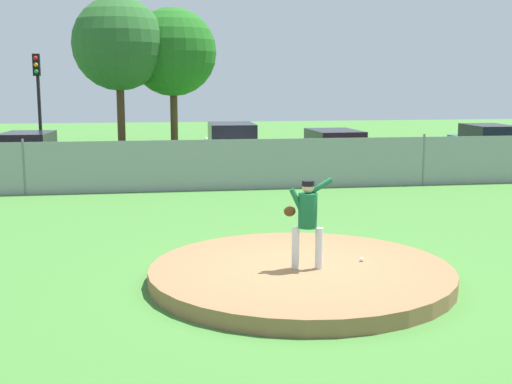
{
  "coord_description": "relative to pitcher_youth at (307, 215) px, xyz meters",
  "views": [
    {
      "loc": [
        -2.47,
        -10.93,
        3.44
      ],
      "look_at": [
        -0.51,
        1.78,
        1.29
      ],
      "focal_mm": 46.86,
      "sensor_mm": 36.0,
      "label": 1
    }
  ],
  "objects": [
    {
      "name": "baseball",
      "position": [
        1.07,
        0.29,
        -0.89
      ],
      "size": [
        0.07,
        0.07,
        0.07
      ],
      "primitive_type": "sphere",
      "color": "white",
      "rests_on": "pitchers_mound"
    },
    {
      "name": "traffic_light_near",
      "position": [
        -7.24,
        18.36,
        1.92
      ],
      "size": [
        0.28,
        0.46,
        4.54
      ],
      "color": "black",
      "rests_on": "ground_plane"
    },
    {
      "name": "parked_car_red",
      "position": [
        4.4,
        14.26,
        -0.43
      ],
      "size": [
        2.11,
        4.82,
        1.56
      ],
      "color": "#A81919",
      "rests_on": "ground_plane"
    },
    {
      "name": "ground_plane",
      "position": [
        -0.06,
        6.13,
        -1.2
      ],
      "size": [
        80.0,
        80.0,
        0.0
      ],
      "primitive_type": "plane",
      "color": "#427A33"
    },
    {
      "name": "asphalt_strip",
      "position": [
        -0.06,
        14.63,
        -1.19
      ],
      "size": [
        44.0,
        7.0,
        0.01
      ],
      "primitive_type": "cube",
      "color": "#2B2B2D",
      "rests_on": "ground_plane"
    },
    {
      "name": "parked_car_teal",
      "position": [
        10.95,
        14.61,
        -0.39
      ],
      "size": [
        1.92,
        4.4,
        1.68
      ],
      "color": "#146066",
      "rests_on": "ground_plane"
    },
    {
      "name": "pitchers_mound",
      "position": [
        -0.06,
        0.13,
        -1.06
      ],
      "size": [
        5.26,
        5.26,
        0.26
      ],
      "primitive_type": "cylinder",
      "color": "olive",
      "rests_on": "ground_plane"
    },
    {
      "name": "parked_car_silver",
      "position": [
        0.46,
        14.88,
        -0.33
      ],
      "size": [
        1.99,
        4.58,
        1.82
      ],
      "color": "#B7BABF",
      "rests_on": "ground_plane"
    },
    {
      "name": "parked_car_burgundy",
      "position": [
        -7.13,
        14.71,
        -0.44
      ],
      "size": [
        2.14,
        4.33,
        1.57
      ],
      "color": "maroon",
      "rests_on": "ground_plane"
    },
    {
      "name": "tree_broad_right",
      "position": [
        -4.12,
        23.56,
        4.03
      ],
      "size": [
        4.6,
        4.6,
        7.55
      ],
      "color": "#4C331E",
      "rests_on": "ground_plane"
    },
    {
      "name": "pitcher_youth",
      "position": [
        0.0,
        0.0,
        0.0
      ],
      "size": [
        0.83,
        0.32,
        1.58
      ],
      "color": "silver",
      "rests_on": "pitchers_mound"
    },
    {
      "name": "chainlink_fence",
      "position": [
        -0.06,
        10.13,
        -0.39
      ],
      "size": [
        31.97,
        0.07,
        1.71
      ],
      "color": "gray",
      "rests_on": "ground_plane"
    },
    {
      "name": "tree_slender_far",
      "position": [
        -1.44,
        24.58,
        3.7
      ],
      "size": [
        4.53,
        4.53,
        7.17
      ],
      "color": "#4C331E",
      "rests_on": "ground_plane"
    }
  ]
}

